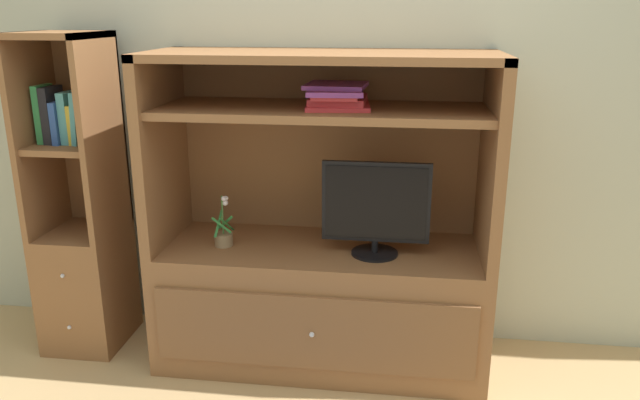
{
  "coord_description": "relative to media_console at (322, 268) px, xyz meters",
  "views": [
    {
      "loc": [
        0.37,
        -2.35,
        1.68
      ],
      "look_at": [
        0.0,
        0.35,
        0.84
      ],
      "focal_mm": 34.73,
      "sensor_mm": 36.0,
      "label": 1
    }
  ],
  "objects": [
    {
      "name": "upright_book_row",
      "position": [
        -1.25,
        -0.01,
        0.71
      ],
      "size": [
        0.22,
        0.17,
        0.28
      ],
      "color": "#338C4C",
      "rests_on": "bookshelf_tall"
    },
    {
      "name": "potted_plant",
      "position": [
        -0.47,
        -0.05,
        0.17
      ],
      "size": [
        0.1,
        0.13,
        0.25
      ],
      "color": "#8C7251",
      "rests_on": "media_console"
    },
    {
      "name": "tv_monitor",
      "position": [
        0.26,
        -0.07,
        0.34
      ],
      "size": [
        0.49,
        0.22,
        0.44
      ],
      "color": "black",
      "rests_on": "media_console"
    },
    {
      "name": "media_console",
      "position": [
        0.0,
        0.0,
        0.0
      ],
      "size": [
        1.57,
        0.63,
        1.51
      ],
      "color": "brown",
      "rests_on": "ground_plane"
    },
    {
      "name": "painted_rear_wall",
      "position": [
        0.0,
        0.34,
        0.92
      ],
      "size": [
        6.0,
        0.1,
        2.8
      ],
      "primitive_type": "cube",
      "color": "#ADB29E",
      "rests_on": "ground_plane"
    },
    {
      "name": "bookshelf_tall",
      "position": [
        -1.22,
        0.0,
        0.07
      ],
      "size": [
        0.37,
        0.44,
        1.59
      ],
      "color": "brown",
      "rests_on": "ground_plane"
    },
    {
      "name": "magazine_stack",
      "position": [
        0.07,
        -0.0,
        0.84
      ],
      "size": [
        0.31,
        0.37,
        0.11
      ],
      "color": "red",
      "rests_on": "media_console"
    }
  ]
}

